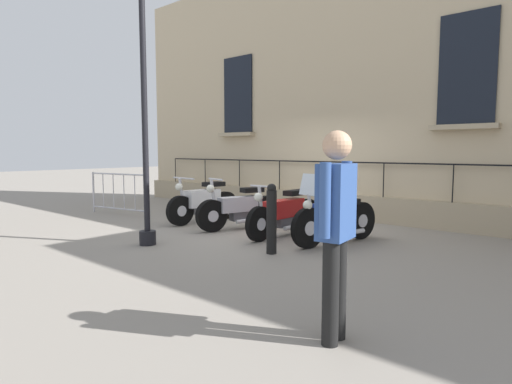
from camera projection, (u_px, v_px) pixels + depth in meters
ground_plane at (271, 229)px, 8.78m from camera, size 60.00×60.00×0.00m
building_facade at (337, 90)px, 10.39m from camera, size 0.82×13.72×6.32m
motorcycle_white at (204, 203)px, 9.55m from camera, size 1.94×0.73×1.03m
motorcycle_silver at (240, 209)px, 8.76m from camera, size 1.91×0.78×1.06m
motorcycle_red at (285, 213)px, 8.08m from camera, size 2.14×0.58×0.99m
motorcycle_blue at (335, 219)px, 7.35m from camera, size 1.94×0.69×1.23m
lamppost at (142, 15)px, 6.94m from camera, size 0.35×1.05×5.08m
crowd_barrier at (119, 192)px, 10.67m from camera, size 0.39×1.91×1.05m
bollard at (272, 219)px, 6.64m from camera, size 0.16×0.16×1.10m
pedestrian_standing at (336, 223)px, 3.52m from camera, size 0.53×0.26×1.77m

